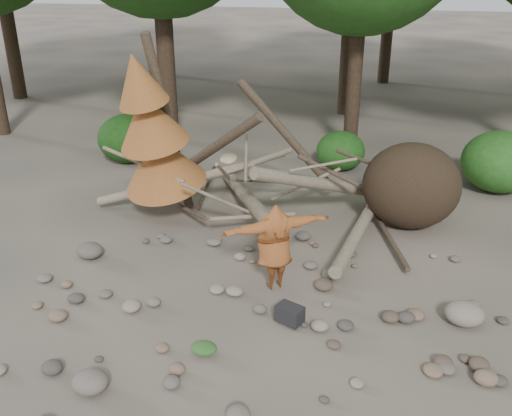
# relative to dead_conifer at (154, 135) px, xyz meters

# --- Properties ---
(ground) EXTENTS (120.00, 120.00, 0.00)m
(ground) POSITION_rel_dead_conifer_xyz_m (3.12, -3.37, -2.11)
(ground) COLOR #514C44
(ground) RESTS_ON ground
(deadfall_pile) EXTENTS (8.55, 5.24, 3.30)m
(deadfall_pile) POSITION_rel_dead_conifer_xyz_m (5.13, 0.87, -1.16)
(deadfall_pile) COLOR #332619
(deadfall_pile) RESTS_ON ground
(dead_conifer) EXTENTS (2.06, 2.16, 4.35)m
(dead_conifer) POSITION_rel_dead_conifer_xyz_m (0.00, 0.00, 0.00)
(dead_conifer) COLOR #4C3F30
(dead_conifer) RESTS_ON ground
(bush_left) EXTENTS (1.80, 1.80, 1.44)m
(bush_left) POSITION_rel_dead_conifer_xyz_m (-2.38, 3.83, -1.39)
(bush_left) COLOR #1A4612
(bush_left) RESTS_ON ground
(bush_mid) EXTENTS (1.40, 1.40, 1.12)m
(bush_mid) POSITION_rel_dead_conifer_xyz_m (3.92, 4.43, -1.55)
(bush_mid) COLOR #225819
(bush_mid) RESTS_ON ground
(bush_right) EXTENTS (2.00, 2.00, 1.60)m
(bush_right) POSITION_rel_dead_conifer_xyz_m (8.12, 3.63, -1.31)
(bush_right) COLOR #2B6920
(bush_right) RESTS_ON ground
(frisbee_thrower) EXTENTS (2.03, 1.55, 2.54)m
(frisbee_thrower) POSITION_rel_dead_conifer_xyz_m (3.16, -2.41, -1.20)
(frisbee_thrower) COLOR brown
(frisbee_thrower) RESTS_ON ground
(backpack) EXTENTS (0.53, 0.46, 0.30)m
(backpack) POSITION_rel_dead_conifer_xyz_m (3.62, -3.45, -1.96)
(backpack) COLOR black
(backpack) RESTS_ON ground
(cloth_green) EXTENTS (0.42, 0.35, 0.16)m
(cloth_green) POSITION_rel_dead_conifer_xyz_m (2.42, -4.53, -2.03)
(cloth_green) COLOR #2E5C24
(cloth_green) RESTS_ON ground
(cloth_orange) EXTENTS (0.28, 0.23, 0.10)m
(cloth_orange) POSITION_rel_dead_conifer_xyz_m (3.66, -3.45, -2.06)
(cloth_orange) COLOR #C24521
(cloth_orange) RESTS_ON ground
(boulder_front_left) EXTENTS (0.53, 0.48, 0.32)m
(boulder_front_left) POSITION_rel_dead_conifer_xyz_m (1.04, -5.64, -1.95)
(boulder_front_left) COLOR #6C635A
(boulder_front_left) RESTS_ON ground
(boulder_mid_right) EXTENTS (0.66, 0.60, 0.40)m
(boulder_mid_right) POSITION_rel_dead_conifer_xyz_m (6.53, -2.83, -1.91)
(boulder_mid_right) COLOR gray
(boulder_mid_right) RESTS_ON ground
(boulder_mid_left) EXTENTS (0.55, 0.50, 0.33)m
(boulder_mid_left) POSITION_rel_dead_conifer_xyz_m (-0.79, -1.99, -1.95)
(boulder_mid_left) COLOR #5A534B
(boulder_mid_left) RESTS_ON ground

